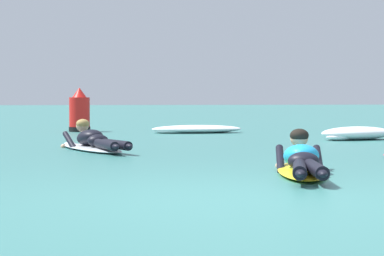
# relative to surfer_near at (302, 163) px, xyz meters

# --- Properties ---
(ground_plane) EXTENTS (120.00, 120.00, 0.00)m
(ground_plane) POSITION_rel_surfer_near_xyz_m (-1.06, 8.15, -0.14)
(ground_plane) COLOR #387A75
(surfer_near) EXTENTS (0.97, 2.61, 0.54)m
(surfer_near) POSITION_rel_surfer_near_xyz_m (0.00, 0.00, 0.00)
(surfer_near) COLOR yellow
(surfer_near) RESTS_ON ground
(surfer_far) EXTENTS (1.26, 2.66, 0.54)m
(surfer_far) POSITION_rel_surfer_near_xyz_m (-2.21, 4.27, -0.00)
(surfer_far) COLOR silver
(surfer_far) RESTS_ON ground
(whitewater_front) EXTENTS (1.74, 1.15, 0.26)m
(whitewater_front) POSITION_rel_surfer_near_xyz_m (3.04, 6.67, -0.01)
(whitewater_front) COLOR white
(whitewater_front) RESTS_ON ground
(whitewater_mid_left) EXTENTS (2.16, 0.88, 0.19)m
(whitewater_mid_left) POSITION_rel_surfer_near_xyz_m (0.31, 9.99, -0.05)
(whitewater_mid_left) COLOR white
(whitewater_mid_left) RESTS_ON ground
(channel_marker_buoy) EXTENTS (0.53, 0.53, 1.08)m
(channel_marker_buoy) POSITION_rel_surfer_near_xyz_m (-2.43, 11.08, 0.30)
(channel_marker_buoy) COLOR red
(channel_marker_buoy) RESTS_ON ground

